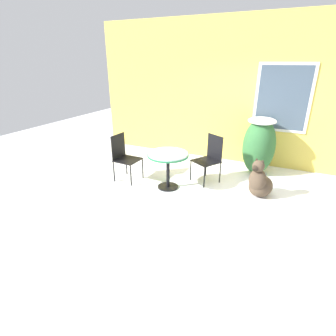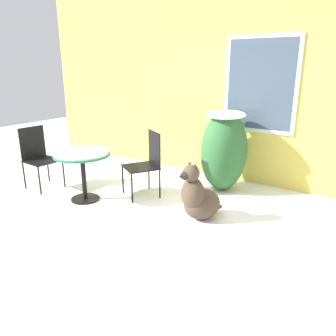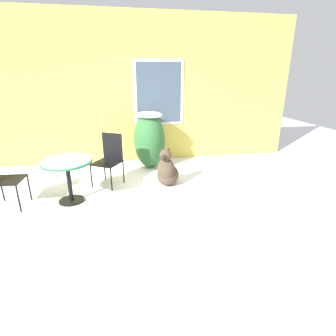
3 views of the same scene
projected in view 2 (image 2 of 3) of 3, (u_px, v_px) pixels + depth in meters
ground_plane at (142, 220)px, 4.27m from camera, size 16.00×16.00×0.00m
house_wall at (223, 80)px, 5.49m from camera, size 8.00×0.10×3.37m
shrub_left at (224, 149)px, 5.14m from camera, size 0.70×0.86×1.27m
patio_table at (82, 159)px, 4.73m from camera, size 0.81×0.81×0.74m
patio_chair_near_table at (146, 161)px, 4.95m from camera, size 0.65×0.65×0.99m
patio_chair_far_side at (39, 155)px, 5.29m from camera, size 0.50×0.50×0.99m
dog at (198, 199)px, 4.21m from camera, size 0.59×0.69×0.79m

